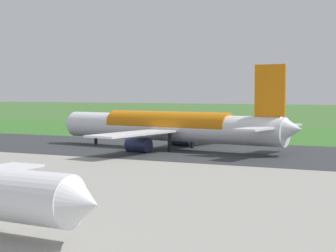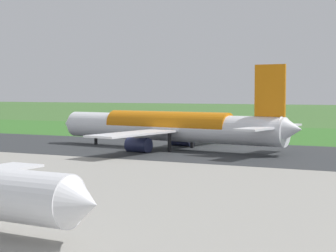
% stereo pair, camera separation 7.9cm
% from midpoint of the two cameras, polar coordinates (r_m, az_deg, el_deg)
% --- Properties ---
extents(ground_plane, '(800.00, 800.00, 0.00)m').
position_cam_midpoint_polar(ground_plane, '(118.63, -4.73, -2.03)').
color(ground_plane, '#3D662D').
extents(runway_asphalt, '(600.00, 37.23, 0.06)m').
position_cam_midpoint_polar(runway_asphalt, '(118.63, -4.73, -2.02)').
color(runway_asphalt, '#2D3033').
rests_on(runway_asphalt, ground).
extents(grass_verge_foreground, '(600.00, 80.00, 0.04)m').
position_cam_midpoint_polar(grass_verge_foreground, '(152.82, 2.73, -0.81)').
color(grass_verge_foreground, '#346B27').
rests_on(grass_verge_foreground, ground).
extents(airliner_main, '(54.10, 44.41, 15.88)m').
position_cam_midpoint_polar(airliner_main, '(112.84, 0.18, -0.08)').
color(airliner_main, white).
rests_on(airliner_main, ground).
extents(no_stopping_sign, '(0.60, 0.10, 2.69)m').
position_cam_midpoint_polar(no_stopping_sign, '(146.69, 11.81, -0.44)').
color(no_stopping_sign, slate).
rests_on(no_stopping_sign, ground).
extents(traffic_cone_orange, '(0.40, 0.40, 0.55)m').
position_cam_midpoint_polar(traffic_cone_orange, '(149.71, 10.04, -0.85)').
color(traffic_cone_orange, orange).
rests_on(traffic_cone_orange, ground).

